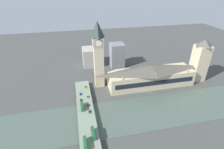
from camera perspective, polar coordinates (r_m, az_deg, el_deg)
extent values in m
plane|color=#424442|center=(208.07, 11.99, -5.84)|extent=(600.00, 600.00, 0.00)
cube|color=#47564C|center=(186.46, 15.75, -10.97)|extent=(49.35, 360.00, 0.30)
cube|color=#C1B28E|center=(218.86, 12.45, -1.08)|extent=(27.40, 103.97, 19.08)
cube|color=black|center=(207.76, 14.00, -2.70)|extent=(0.40, 95.65, 5.72)
pyramid|color=#514C42|center=(212.75, 12.82, 2.00)|extent=(26.86, 101.89, 7.25)
cone|color=tan|center=(222.90, 23.40, 1.18)|extent=(2.20, 2.20, 5.00)
cone|color=tan|center=(203.24, 14.23, 0.13)|extent=(2.20, 2.20, 5.00)
cone|color=tan|center=(189.86, 3.44, -1.11)|extent=(2.20, 2.20, 5.00)
cube|color=#C1B28E|center=(203.83, -4.35, 3.81)|extent=(10.72, 10.72, 60.49)
cube|color=tan|center=(194.47, -4.63, 10.61)|extent=(11.37, 11.37, 9.65)
cylinder|color=black|center=(189.27, -4.38, 10.10)|extent=(0.50, 7.82, 7.82)
cylinder|color=silver|center=(189.17, -4.37, 10.09)|extent=(0.62, 7.24, 7.24)
cylinder|color=black|center=(199.69, -4.87, 11.09)|extent=(0.50, 7.82, 7.82)
cylinder|color=silver|center=(199.80, -4.87, 11.10)|extent=(0.62, 7.24, 7.24)
cylinder|color=black|center=(195.26, -3.00, 10.74)|extent=(7.82, 0.50, 7.82)
cylinder|color=silver|center=(195.28, -2.96, 10.74)|extent=(7.24, 0.62, 7.24)
cylinder|color=black|center=(193.84, -6.28, 10.47)|extent=(7.82, 0.50, 7.82)
cylinder|color=silver|center=(193.83, -6.31, 10.46)|extent=(7.24, 0.62, 7.24)
pyramid|color=#2D3833|center=(190.64, -4.80, 14.53)|extent=(10.94, 10.94, 17.80)
cube|color=#C1B28E|center=(245.73, 26.59, 3.37)|extent=(16.29, 16.29, 46.07)
pyramid|color=#514C42|center=(236.89, 28.00, 9.19)|extent=(16.29, 16.29, 7.33)
cylinder|color=#333338|center=(235.36, 28.32, 10.47)|extent=(0.30, 0.30, 4.00)
cube|color=#5D6A59|center=(168.18, -8.22, -14.45)|extent=(3.00, 13.68, 3.45)
cube|color=#5D6A59|center=(204.06, -9.42, -5.74)|extent=(3.00, 13.68, 3.45)
cube|color=gray|center=(166.61, -8.28, -13.87)|extent=(130.70, 16.09, 1.20)
cube|color=#235B33|center=(149.77, -6.19, -18.77)|extent=(11.97, 2.58, 1.87)
cube|color=black|center=(149.49, -6.19, -18.67)|extent=(10.77, 2.64, 0.82)
cube|color=#235B33|center=(148.28, -6.23, -18.24)|extent=(11.73, 2.58, 2.19)
cube|color=black|center=(148.20, -6.23, -18.21)|extent=(10.77, 2.64, 1.05)
cube|color=#1E4E2B|center=(147.42, -6.25, -17.93)|extent=(11.61, 2.45, 0.16)
cylinder|color=black|center=(153.90, -5.96, -17.54)|extent=(1.12, 0.28, 1.12)
cylinder|color=black|center=(153.79, -6.87, -17.65)|extent=(1.12, 0.28, 1.12)
cylinder|color=black|center=(147.13, -5.43, -20.33)|extent=(1.12, 0.28, 1.12)
cylinder|color=black|center=(147.02, -6.40, -20.45)|extent=(1.12, 0.28, 1.12)
cube|color=#235B33|center=(143.89, -8.70, -21.63)|extent=(11.81, 2.52, 1.90)
cube|color=black|center=(143.60, -8.71, -21.54)|extent=(10.63, 2.58, 0.83)
cube|color=#235B33|center=(142.32, -8.77, -21.10)|extent=(11.57, 2.52, 2.23)
cube|color=black|center=(142.23, -8.77, -21.07)|extent=(10.63, 2.58, 1.07)
cube|color=#1E4E2B|center=(141.41, -8.80, -20.79)|extent=(11.45, 2.40, 0.16)
cylinder|color=black|center=(147.85, -8.38, -20.29)|extent=(1.01, 0.28, 1.01)
cylinder|color=black|center=(147.85, -9.33, -20.39)|extent=(1.01, 0.28, 1.01)
cube|color=#235B33|center=(176.16, -9.73, -10.39)|extent=(11.79, 2.54, 1.91)
cube|color=black|center=(175.92, -9.74, -10.29)|extent=(10.61, 2.60, 0.84)
cube|color=#235B33|center=(174.87, -9.78, -9.86)|extent=(11.56, 2.54, 2.24)
cube|color=black|center=(174.80, -9.78, -9.83)|extent=(10.61, 2.60, 1.08)
cube|color=#1E4E2B|center=(174.13, -9.81, -9.55)|extent=(11.44, 2.42, 0.16)
cylinder|color=black|center=(180.64, -9.45, -9.56)|extent=(1.07, 0.28, 1.07)
cylinder|color=black|center=(180.63, -10.19, -9.64)|extent=(1.07, 0.28, 1.07)
cylinder|color=black|center=(172.89, -9.19, -11.58)|extent=(1.07, 0.28, 1.07)
cylinder|color=black|center=(172.88, -9.98, -11.66)|extent=(1.07, 0.28, 1.07)
cube|color=black|center=(186.08, -10.10, -8.33)|extent=(4.68, 1.84, 0.56)
cube|color=black|center=(185.64, -10.12, -8.22)|extent=(2.43, 1.65, 0.55)
cylinder|color=black|center=(187.67, -9.88, -8.01)|extent=(0.71, 0.22, 0.71)
cylinder|color=black|center=(187.67, -10.39, -8.06)|extent=(0.71, 0.22, 0.71)
cylinder|color=black|center=(184.71, -9.80, -8.68)|extent=(0.71, 0.22, 0.71)
cylinder|color=black|center=(184.71, -10.32, -8.74)|extent=(0.71, 0.22, 0.71)
cube|color=gold|center=(206.47, -8.69, -4.06)|extent=(4.76, 1.71, 0.69)
cube|color=black|center=(206.04, -8.70, -3.94)|extent=(2.48, 1.54, 0.47)
cylinder|color=black|center=(208.27, -8.52, -3.81)|extent=(0.62, 0.22, 0.62)
cylinder|color=black|center=(208.22, -8.94, -3.85)|extent=(0.62, 0.22, 0.62)
cylinder|color=black|center=(205.00, -8.43, -4.38)|extent=(0.62, 0.22, 0.62)
cylinder|color=black|center=(204.95, -8.85, -4.43)|extent=(0.62, 0.22, 0.62)
cube|color=navy|center=(195.45, -10.23, -6.31)|extent=(4.41, 1.77, 0.59)
cube|color=black|center=(195.04, -10.25, -6.20)|extent=(2.29, 1.59, 0.48)
cylinder|color=black|center=(196.99, -10.03, -6.05)|extent=(0.69, 0.22, 0.69)
cylinder|color=black|center=(196.98, -10.49, -6.10)|extent=(0.69, 0.22, 0.69)
cylinder|color=black|center=(194.15, -9.96, -6.62)|extent=(0.69, 0.22, 0.69)
cylinder|color=black|center=(194.15, -10.43, -6.67)|extent=(0.69, 0.22, 0.69)
cube|color=silver|center=(189.55, -8.00, -7.33)|extent=(4.59, 1.79, 0.72)
cube|color=black|center=(189.05, -8.01, -7.19)|extent=(2.39, 1.61, 0.59)
cylinder|color=black|center=(191.23, -7.80, -7.05)|extent=(0.65, 0.22, 0.65)
cylinder|color=black|center=(191.16, -8.29, -7.10)|extent=(0.65, 0.22, 0.65)
cylinder|color=black|center=(188.25, -7.69, -7.69)|extent=(0.65, 0.22, 0.65)
cylinder|color=black|center=(188.19, -8.18, -7.74)|extent=(0.65, 0.22, 0.65)
cube|color=#2D5638|center=(170.89, -7.35, -11.96)|extent=(4.24, 1.87, 0.68)
cube|color=black|center=(170.43, -7.36, -11.85)|extent=(2.21, 1.68, 0.44)
cylinder|color=black|center=(172.36, -7.12, -11.64)|extent=(0.65, 0.22, 0.65)
cylinder|color=black|center=(172.29, -7.69, -11.70)|extent=(0.65, 0.22, 0.65)
cylinder|color=black|center=(169.83, -6.99, -12.35)|extent=(0.65, 0.22, 0.65)
cylinder|color=black|center=(169.76, -7.57, -12.42)|extent=(0.65, 0.22, 0.65)
cube|color=maroon|center=(178.73, -7.80, -9.88)|extent=(4.48, 1.74, 0.63)
cube|color=black|center=(178.25, -7.81, -9.76)|extent=(2.33, 1.57, 0.58)
cylinder|color=black|center=(180.29, -7.61, -9.56)|extent=(0.67, 0.22, 0.67)
cylinder|color=black|center=(180.23, -8.11, -9.62)|extent=(0.67, 0.22, 0.67)
cylinder|color=black|center=(177.52, -7.49, -10.26)|extent=(0.67, 0.22, 0.67)
cylinder|color=black|center=(177.46, -8.00, -10.32)|extent=(0.67, 0.22, 0.67)
cube|color=#A39E93|center=(264.75, -6.99, 5.74)|extent=(26.01, 23.26, 26.51)
cube|color=slate|center=(257.71, 1.62, 6.30)|extent=(20.03, 19.56, 34.92)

